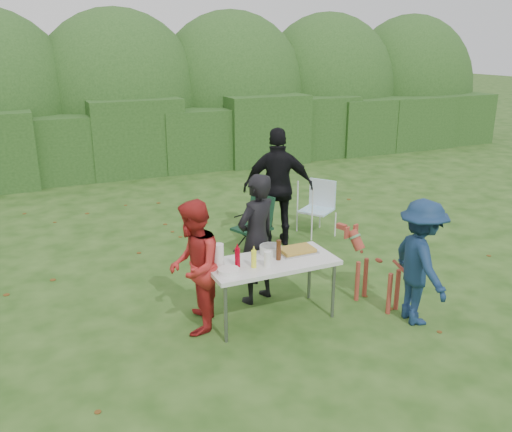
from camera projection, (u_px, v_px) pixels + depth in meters
name	position (u px, v px, depth m)	size (l,w,h in m)	color
ground	(287.00, 313.00, 6.56)	(80.00, 80.00, 0.00)	#1E4211
hedge_row	(135.00, 139.00, 13.21)	(22.00, 1.40, 1.70)	#23471C
shrub_backdrop	(120.00, 102.00, 14.36)	(20.00, 2.60, 3.20)	#3D6628
folding_table	(271.00, 265.00, 6.24)	(1.50, 0.70, 0.74)	silver
person_cook	(257.00, 239.00, 6.66)	(0.60, 0.39, 1.65)	black
person_red_jacket	(194.00, 267.00, 5.99)	(0.74, 0.58, 1.52)	#AE2220
person_black_puffy	(278.00, 187.00, 8.53)	(1.10, 0.46, 1.89)	black
child	(420.00, 262.00, 6.17)	(0.96, 0.55, 1.48)	#142B4D
dog	(378.00, 271.00, 6.64)	(0.95, 0.38, 0.90)	#9D3B2C
camping_chair	(252.00, 225.00, 8.29)	(0.56, 0.56, 0.90)	#11311F
lawn_chair	(316.00, 208.00, 9.12)	(0.54, 0.54, 0.91)	#61BFE6
food_tray	(297.00, 252.00, 6.46)	(0.45, 0.30, 0.02)	#B7B7BA
focaccia_bread	(297.00, 249.00, 6.45)	(0.40, 0.26, 0.04)	gold
mustard_bottle	(254.00, 259.00, 6.01)	(0.06, 0.06, 0.20)	#F5FE30
ketchup_bottle	(237.00, 258.00, 6.02)	(0.06, 0.06, 0.22)	#950010
beer_bottle	(279.00, 250.00, 6.21)	(0.06, 0.06, 0.24)	#47230F
paper_towel_roll	(218.00, 255.00, 6.03)	(0.12, 0.12, 0.26)	white
cup_stack	(268.00, 259.00, 6.02)	(0.08, 0.08, 0.18)	white
pasta_bowl	(270.00, 250.00, 6.41)	(0.26, 0.26, 0.10)	silver
plate_stack	(229.00, 271.00, 5.88)	(0.24, 0.24, 0.05)	white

